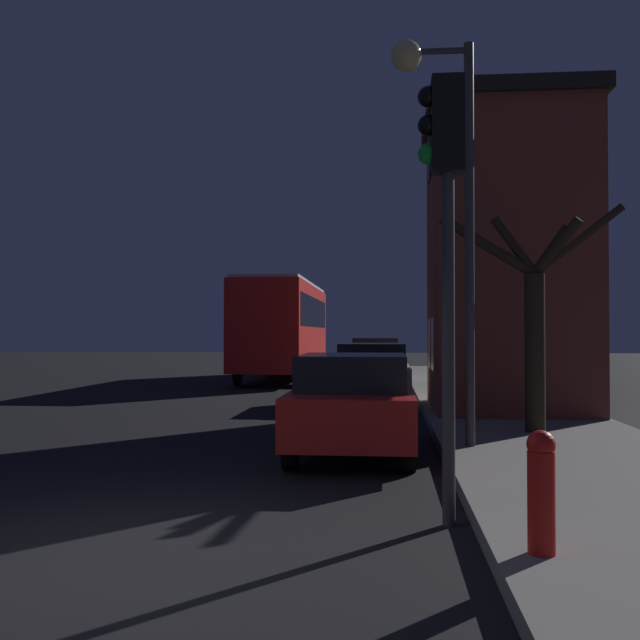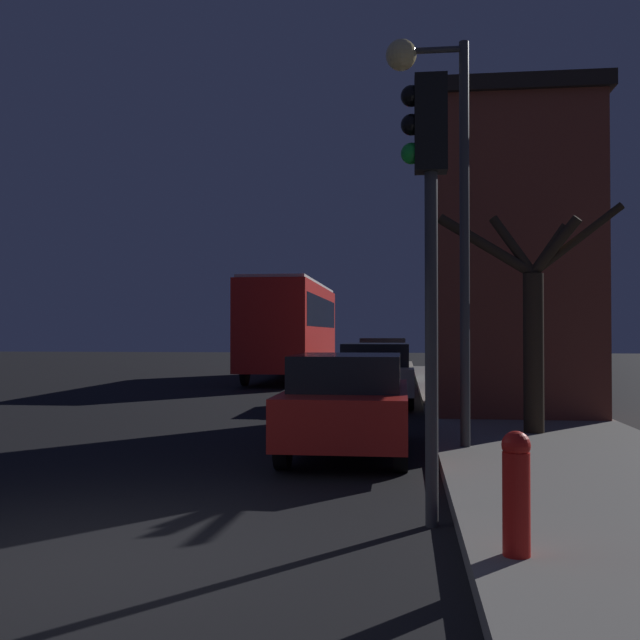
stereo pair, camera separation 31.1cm
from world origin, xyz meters
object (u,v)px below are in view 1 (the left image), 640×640
object	(u,v)px
streetlamp	(441,156)
bare_tree	(533,313)
car_near_lane	(354,402)
car_far_lane	(376,359)
fire_hydrant	(541,489)
bus	(284,323)
traffic_light	(444,202)
car_mid_lane	(373,371)

from	to	relation	value
streetlamp	bare_tree	world-z (taller)	streetlamp
car_near_lane	car_far_lane	bearing A→B (deg)	89.69
streetlamp	car_near_lane	xyz separation A→B (m)	(-1.28, 0.10, -3.58)
bare_tree	car_far_lane	xyz separation A→B (m)	(-2.80, 14.10, -1.28)
car_near_lane	fire_hydrant	bearing A→B (deg)	-72.52
fire_hydrant	bus	bearing A→B (deg)	103.16
traffic_light	bus	world-z (taller)	traffic_light
streetlamp	traffic_light	world-z (taller)	streetlamp
car_far_lane	car_near_lane	bearing A→B (deg)	-90.31
traffic_light	car_mid_lane	bearing A→B (deg)	94.48
bare_tree	fire_hydrant	bearing A→B (deg)	-100.86
streetlamp	car_mid_lane	bearing A→B (deg)	98.37
traffic_light	car_mid_lane	size ratio (longest dim) A/B	0.88
bus	car_mid_lane	distance (m)	9.63
streetlamp	car_mid_lane	world-z (taller)	streetlamp
fire_hydrant	car_mid_lane	bearing A→B (deg)	96.61
bus	fire_hydrant	xyz separation A→B (m)	(5.07, -21.70, -1.55)
bare_tree	car_far_lane	world-z (taller)	bare_tree
traffic_light	streetlamp	bearing A→B (deg)	86.14
bus	fire_hydrant	bearing A→B (deg)	-76.84
streetlamp	bus	distance (m)	17.47
traffic_light	bare_tree	world-z (taller)	traffic_light
streetlamp	traffic_light	xyz separation A→B (m)	(-0.25, -3.69, -1.35)
car_mid_lane	car_near_lane	bearing A→B (deg)	-90.92
car_mid_lane	fire_hydrant	bearing A→B (deg)	-83.39
bus	car_far_lane	bearing A→B (deg)	-15.68
car_far_lane	fire_hydrant	world-z (taller)	car_far_lane
streetlamp	car_near_lane	distance (m)	3.81
bare_tree	car_near_lane	world-z (taller)	bare_tree
traffic_light	car_far_lane	bearing A→B (deg)	92.79
bus	car_mid_lane	bearing A→B (deg)	-67.93
streetlamp	car_near_lane	size ratio (longest dim) A/B	1.48
bare_tree	bus	distance (m)	16.37
bare_tree	traffic_light	bearing A→B (deg)	-109.37
bus	car_near_lane	distance (m)	16.99
bare_tree	fire_hydrant	distance (m)	6.89
bus	car_far_lane	xyz separation A→B (m)	(3.54, -0.99, -1.36)
bus	fire_hydrant	distance (m)	22.34
bus	bare_tree	bearing A→B (deg)	-67.20
car_near_lane	fire_hydrant	world-z (taller)	car_near_lane
traffic_light	fire_hydrant	distance (m)	2.78
streetlamp	car_far_lane	bearing A→B (deg)	94.36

